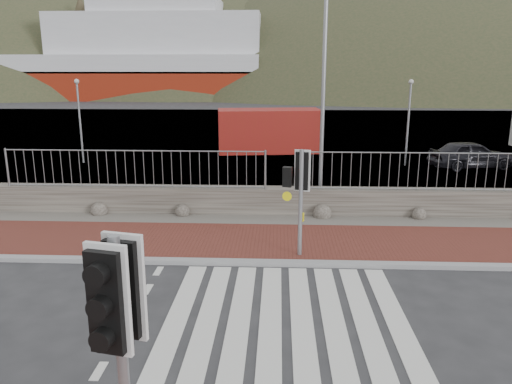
{
  "coord_description": "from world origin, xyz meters",
  "views": [
    {
      "loc": [
        -0.18,
        -8.36,
        4.71
      ],
      "look_at": [
        -0.7,
        3.0,
        1.84
      ],
      "focal_mm": 35.0,
      "sensor_mm": 36.0,
      "label": 1
    }
  ],
  "objects_px": {
    "streetlight": "(328,81)",
    "shipping_container": "(269,131)",
    "traffic_signal_near": "(119,317)",
    "car_a": "(471,155)",
    "ferry": "(117,62)",
    "traffic_signal_far": "(300,181)"
  },
  "relations": [
    {
      "from": "streetlight",
      "to": "shipping_container",
      "type": "bearing_deg",
      "value": 101.48
    },
    {
      "from": "traffic_signal_near",
      "to": "car_a",
      "type": "distance_m",
      "value": 22.02
    },
    {
      "from": "ferry",
      "to": "traffic_signal_far",
      "type": "xyz_separation_m",
      "value": [
        24.99,
        -64.35,
        -3.36
      ]
    },
    {
      "from": "traffic_signal_far",
      "to": "ferry",
      "type": "bearing_deg",
      "value": -55.56
    },
    {
      "from": "traffic_signal_far",
      "to": "streetlight",
      "type": "bearing_deg",
      "value": -89.51
    },
    {
      "from": "ferry",
      "to": "traffic_signal_near",
      "type": "height_order",
      "value": "ferry"
    },
    {
      "from": "streetlight",
      "to": "traffic_signal_near",
      "type": "bearing_deg",
      "value": -103.49
    },
    {
      "from": "streetlight",
      "to": "traffic_signal_far",
      "type": "bearing_deg",
      "value": -101.44
    },
    {
      "from": "ferry",
      "to": "shipping_container",
      "type": "distance_m",
      "value": 53.9
    },
    {
      "from": "traffic_signal_near",
      "to": "shipping_container",
      "type": "distance_m",
      "value": 23.65
    },
    {
      "from": "ferry",
      "to": "car_a",
      "type": "relative_size",
      "value": 12.91
    },
    {
      "from": "streetlight",
      "to": "car_a",
      "type": "xyz_separation_m",
      "value": [
        7.53,
        7.26,
        -3.59
      ]
    },
    {
      "from": "traffic_signal_far",
      "to": "shipping_container",
      "type": "relative_size",
      "value": 0.49
    },
    {
      "from": "shipping_container",
      "to": "ferry",
      "type": "bearing_deg",
      "value": 109.29
    },
    {
      "from": "shipping_container",
      "to": "car_a",
      "type": "bearing_deg",
      "value": -31.76
    },
    {
      "from": "ferry",
      "to": "shipping_container",
      "type": "bearing_deg",
      "value": -63.58
    },
    {
      "from": "ferry",
      "to": "car_a",
      "type": "bearing_deg",
      "value": -57.44
    },
    {
      "from": "shipping_container",
      "to": "traffic_signal_near",
      "type": "bearing_deg",
      "value": -99.67
    },
    {
      "from": "ferry",
      "to": "traffic_signal_near",
      "type": "xyz_separation_m",
      "value": [
        22.87,
        -71.73,
        -3.12
      ]
    },
    {
      "from": "shipping_container",
      "to": "car_a",
      "type": "distance_m",
      "value": 10.61
    },
    {
      "from": "ferry",
      "to": "traffic_signal_near",
      "type": "relative_size",
      "value": 16.07
    },
    {
      "from": "traffic_signal_near",
      "to": "car_a",
      "type": "bearing_deg",
      "value": 73.7
    }
  ]
}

